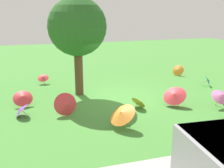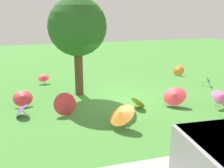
{
  "view_description": "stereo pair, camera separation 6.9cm",
  "coord_description": "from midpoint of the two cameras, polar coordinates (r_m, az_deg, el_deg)",
  "views": [
    {
      "loc": [
        3.55,
        11.54,
        4.02
      ],
      "look_at": [
        0.07,
        0.02,
        0.6
      ],
      "focal_mm": 43.42,
      "sensor_mm": 36.0,
      "label": 1
    },
    {
      "loc": [
        3.48,
        11.56,
        4.02
      ],
      "look_at": [
        0.07,
        0.02,
        0.6
      ],
      "focal_mm": 43.42,
      "sensor_mm": 36.0,
      "label": 2
    }
  ],
  "objects": [
    {
      "name": "parasol_yellow_1",
      "position": [
        11.21,
        5.87,
        -3.67
      ],
      "size": [
        0.75,
        0.8,
        0.57
      ],
      "color": "tan",
      "rests_on": "ground"
    },
    {
      "name": "parasol_red_3",
      "position": [
        11.89,
        -18.12,
        -2.65
      ],
      "size": [
        0.85,
        0.79,
        0.72
      ],
      "color": "tan",
      "rests_on": "ground"
    },
    {
      "name": "parasol_teal_1",
      "position": [
        15.12,
        19.82,
        0.63
      ],
      "size": [
        0.66,
        0.69,
        0.59
      ],
      "color": "tan",
      "rests_on": "ground"
    },
    {
      "name": "parasol_purple_0",
      "position": [
        10.86,
        -18.54,
        -5.09
      ],
      "size": [
        0.69,
        0.78,
        0.58
      ],
      "color": "tan",
      "rests_on": "ground"
    },
    {
      "name": "parasol_orange_0",
      "position": [
        9.24,
        2.15,
        -6.27
      ],
      "size": [
        1.12,
        1.17,
        0.88
      ],
      "color": "tan",
      "rests_on": "ground"
    },
    {
      "name": "parasol_orange_1",
      "position": [
        16.96,
        13.91,
        2.85
      ],
      "size": [
        0.78,
        0.82,
        0.68
      ],
      "color": "tan",
      "rests_on": "ground"
    },
    {
      "name": "parasol_red_1",
      "position": [
        11.62,
        13.17,
        -2.27
      ],
      "size": [
        1.25,
        1.27,
        0.84
      ],
      "color": "tan",
      "rests_on": "ground"
    },
    {
      "name": "ground",
      "position": [
        12.73,
        0.42,
        -2.55
      ],
      "size": [
        40.0,
        40.0,
        0.0
      ],
      "primitive_type": "plane",
      "color": "#478C38"
    },
    {
      "name": "parasol_red_0",
      "position": [
        10.53,
        -9.6,
        -4.2
      ],
      "size": [
        0.93,
        0.93,
        0.89
      ],
      "color": "tan",
      "rests_on": "ground"
    },
    {
      "name": "parasol_red_2",
      "position": [
        15.11,
        -14.13,
        1.41
      ],
      "size": [
        0.71,
        0.7,
        0.56
      ],
      "color": "tan",
      "rests_on": "ground"
    },
    {
      "name": "shade_tree",
      "position": [
        12.48,
        -7.15,
        11.74
      ],
      "size": [
        2.65,
        2.65,
        4.51
      ],
      "color": "brown",
      "rests_on": "ground"
    },
    {
      "name": "parasol_pink_4",
      "position": [
        11.98,
        22.25,
        -2.38
      ],
      "size": [
        0.8,
        0.77,
        0.8
      ],
      "color": "tan",
      "rests_on": "ground"
    }
  ]
}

